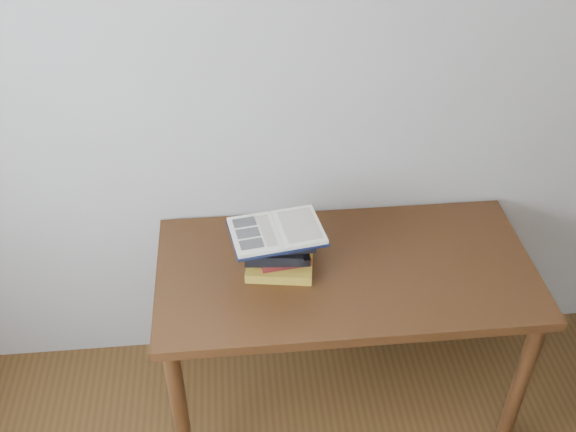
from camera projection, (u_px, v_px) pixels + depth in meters
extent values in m
cube|color=#A9A7A0|center=(308.00, 92.00, 2.47)|extent=(3.50, 0.04, 2.60)
cube|color=#3F1E0F|center=(346.00, 271.00, 2.53)|extent=(1.42, 0.71, 0.04)
cylinder|color=#3F1E0F|center=(180.00, 412.00, 2.49)|extent=(0.06, 0.06, 0.72)
cylinder|color=#3F1E0F|center=(520.00, 385.00, 2.59)|extent=(0.06, 0.06, 0.72)
cylinder|color=#3F1E0F|center=(184.00, 299.00, 2.95)|extent=(0.06, 0.06, 0.72)
cylinder|color=#3F1E0F|center=(472.00, 280.00, 3.05)|extent=(0.06, 0.06, 0.72)
cube|color=#A88026|center=(280.00, 265.00, 2.50)|extent=(0.27, 0.21, 0.04)
cube|color=maroon|center=(283.00, 254.00, 2.50)|extent=(0.20, 0.17, 0.03)
cube|color=black|center=(277.00, 249.00, 2.48)|extent=(0.25, 0.19, 0.03)
cube|color=black|center=(277.00, 246.00, 2.44)|extent=(0.22, 0.19, 0.03)
cube|color=black|center=(282.00, 237.00, 2.44)|extent=(0.23, 0.17, 0.03)
cube|color=#96804D|center=(280.00, 231.00, 2.42)|extent=(0.23, 0.18, 0.03)
cube|color=black|center=(277.00, 233.00, 2.38)|extent=(0.36, 0.27, 0.01)
cube|color=beige|center=(254.00, 234.00, 2.36)|extent=(0.19, 0.24, 0.01)
cube|color=beige|center=(299.00, 227.00, 2.39)|extent=(0.19, 0.24, 0.01)
cylinder|color=beige|center=(277.00, 231.00, 2.38)|extent=(0.04, 0.21, 0.01)
cube|color=black|center=(244.00, 222.00, 2.40)|extent=(0.09, 0.06, 0.00)
cube|color=black|center=(248.00, 233.00, 2.35)|extent=(0.09, 0.06, 0.00)
cube|color=black|center=(252.00, 244.00, 2.30)|extent=(0.09, 0.06, 0.00)
cube|color=beige|center=(267.00, 230.00, 2.36)|extent=(0.07, 0.18, 0.00)
cube|color=beige|center=(300.00, 225.00, 2.39)|extent=(0.15, 0.20, 0.00)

